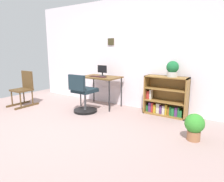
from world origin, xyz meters
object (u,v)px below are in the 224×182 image
at_px(monitor, 102,71).
at_px(potted_plant_floor, 194,126).
at_px(rocking_chair, 24,88).
at_px(keyboard, 98,77).
at_px(desk, 101,79).
at_px(office_chair, 83,96).
at_px(bookshelf_low, 165,98).
at_px(potted_plant_on_shelf, 172,69).

bearing_deg(monitor, potted_plant_floor, -19.07).
height_order(monitor, rocking_chair, monitor).
bearing_deg(keyboard, desk, 92.90).
bearing_deg(desk, office_chair, -91.13).
relative_size(monitor, bookshelf_low, 0.29).
xyz_separation_m(desk, office_chair, (-0.01, -0.62, -0.30)).
distance_m(desk, bookshelf_low, 1.58).
bearing_deg(monitor, keyboard, -89.00).
bearing_deg(potted_plant_on_shelf, desk, -173.66).
bearing_deg(potted_plant_floor, desk, 162.38).
bearing_deg(potted_plant_floor, monitor, 160.93).
distance_m(bookshelf_low, potted_plant_on_shelf, 0.65).
height_order(keyboard, office_chair, office_chair).
bearing_deg(office_chair, potted_plant_on_shelf, 25.77).
distance_m(monitor, rocking_chair, 1.98).
bearing_deg(potted_plant_floor, office_chair, 177.10).
xyz_separation_m(monitor, keyboard, (0.00, -0.17, -0.12)).
bearing_deg(keyboard, potted_plant_floor, -15.17).
height_order(desk, bookshelf_low, bookshelf_low).
distance_m(desk, office_chair, 0.69).
relative_size(rocking_chair, potted_plant_on_shelf, 2.64).
xyz_separation_m(monitor, office_chair, (-0.01, -0.69, -0.49)).
xyz_separation_m(rocking_chair, potted_plant_on_shelf, (3.28, 1.17, 0.56)).
relative_size(monitor, rocking_chair, 0.31).
height_order(potted_plant_on_shelf, potted_plant_floor, potted_plant_on_shelf).
distance_m(desk, monitor, 0.20).
xyz_separation_m(keyboard, potted_plant_floor, (2.33, -0.63, -0.51)).
bearing_deg(office_chair, desk, 88.87).
xyz_separation_m(monitor, bookshelf_low, (1.53, 0.17, -0.51)).
xyz_separation_m(desk, rocking_chair, (-1.62, -0.99, -0.24)).
height_order(keyboard, bookshelf_low, bookshelf_low).
distance_m(desk, rocking_chair, 1.91).
bearing_deg(bookshelf_low, potted_plant_on_shelf, -22.30).
bearing_deg(bookshelf_low, potted_plant_floor, -50.60).
xyz_separation_m(office_chair, potted_plant_floor, (2.35, -0.12, -0.14)).
relative_size(desk, bookshelf_low, 1.05).
xyz_separation_m(office_chair, potted_plant_on_shelf, (1.67, 0.81, 0.62)).
distance_m(office_chair, potted_plant_on_shelf, 1.96).
distance_m(desk, potted_plant_on_shelf, 1.70).
relative_size(monitor, office_chair, 0.31).
bearing_deg(rocking_chair, bookshelf_low, 21.24).
bearing_deg(keyboard, monitor, 91.00).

